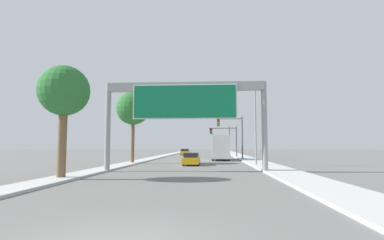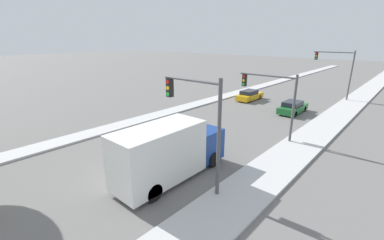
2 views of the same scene
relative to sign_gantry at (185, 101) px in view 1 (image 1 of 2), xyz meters
The scene contains 13 objects.
sidewalk_right 43.21m from the sign_gantry, 79.58° to the left, with size 3.00×120.00×0.15m.
median_strip_left 43.13m from the sign_gantry, 99.76° to the left, with size 2.00×120.00×0.15m.
sign_gantry is the anchor object (origin of this frame).
car_mid_left 39.63m from the sign_gantry, 84.89° to the left, with size 1.88×4.68×1.39m.
car_far_center 10.07m from the sign_gantry, 90.00° to the left, with size 1.74×4.55×1.35m.
car_far_left 42.14m from the sign_gantry, 94.80° to the left, with size 1.81×4.70×1.39m.
truck_box_primary 20.38m from the sign_gantry, 79.91° to the left, with size 2.41×7.70×3.47m.
traffic_light_near_intersection 20.94m from the sign_gantry, 74.55° to the left, with size 3.89×0.32×6.38m.
traffic_light_mid_block 30.61m from the sign_gantry, 80.49° to the left, with size 5.01×0.32×5.55m.
traffic_light_far_intersection 50.41m from the sign_gantry, 84.14° to the left, with size 5.20×0.32×6.70m.
palm_tree_foreground 9.31m from the sign_gantry, 141.92° to the right, with size 3.25×3.25×7.29m.
palm_tree_background 12.94m from the sign_gantry, 123.53° to the left, with size 4.02×4.02×8.61m.
street_lamp_right 10.08m from the sign_gantry, 49.33° to the left, with size 2.49×0.28×8.98m.
Camera 1 is at (2.11, -6.39, 2.14)m, focal length 28.00 mm.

